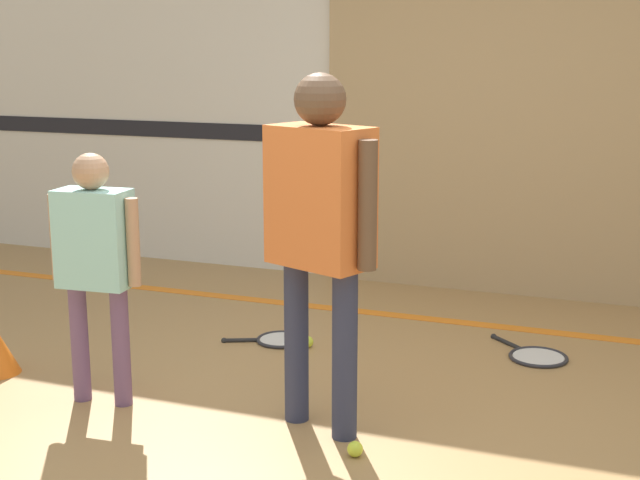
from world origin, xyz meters
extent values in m
plane|color=#A87F4C|center=(0.00, 0.00, 0.00)|extent=(16.00, 16.00, 0.00)
cube|color=silver|center=(0.00, 2.68, 1.60)|extent=(16.00, 0.06, 3.20)
cube|color=black|center=(0.00, 2.65, 1.02)|extent=(16.00, 0.01, 0.12)
cube|color=tan|center=(0.72, 2.62, 1.16)|extent=(3.36, 0.05, 2.33)
cube|color=orange|center=(0.00, 1.87, 0.00)|extent=(14.40, 0.10, 0.01)
cylinder|color=#2D334C|center=(-0.23, 0.19, 0.37)|extent=(0.11, 0.11, 0.74)
cylinder|color=#2D334C|center=(0.04, 0.09, 0.37)|extent=(0.11, 0.11, 0.74)
cube|color=orange|center=(-0.09, 0.14, 1.04)|extent=(0.49, 0.38, 0.59)
sphere|color=brown|center=(-0.09, 0.14, 1.44)|extent=(0.22, 0.22, 0.22)
cylinder|color=brown|center=(-0.33, 0.23, 1.03)|extent=(0.08, 0.08, 0.53)
cylinder|color=brown|center=(0.14, 0.05, 1.03)|extent=(0.08, 0.08, 0.53)
cylinder|color=#6B4C70|center=(-1.27, 0.04, 0.29)|extent=(0.08, 0.08, 0.57)
cylinder|color=#6B4C70|center=(-1.06, 0.06, 0.29)|extent=(0.08, 0.08, 0.57)
cube|color=#99D8D1|center=(-1.16, 0.05, 0.80)|extent=(0.35, 0.21, 0.45)
sphere|color=tan|center=(-1.16, 0.05, 1.10)|extent=(0.17, 0.17, 0.17)
cylinder|color=tan|center=(-1.36, 0.03, 0.79)|extent=(0.06, 0.06, 0.40)
cylinder|color=tan|center=(-0.97, 0.07, 0.79)|extent=(0.06, 0.06, 0.40)
torus|color=#28282D|center=(-0.72, 1.16, 0.01)|extent=(0.38, 0.38, 0.02)
cylinder|color=silver|center=(-0.72, 1.16, 0.01)|extent=(0.25, 0.25, 0.01)
cylinder|color=black|center=(-0.93, 1.06, 0.01)|extent=(0.19, 0.10, 0.02)
sphere|color=black|center=(-1.02, 1.02, 0.01)|extent=(0.03, 0.03, 0.03)
torus|color=#28282D|center=(0.70, 1.38, 0.01)|extent=(0.45, 0.45, 0.02)
cylinder|color=silver|center=(0.70, 1.38, 0.01)|extent=(0.27, 0.27, 0.01)
cylinder|color=black|center=(0.50, 1.56, 0.01)|extent=(0.19, 0.18, 0.02)
sphere|color=black|center=(0.41, 1.64, 0.01)|extent=(0.03, 0.03, 0.03)
sphere|color=#CCE038|center=(0.14, -0.07, 0.03)|extent=(0.07, 0.07, 0.07)
sphere|color=#CCE038|center=(-0.54, 1.11, 0.03)|extent=(0.07, 0.07, 0.07)
camera|label=1|loc=(1.21, -3.30, 1.67)|focal=50.00mm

